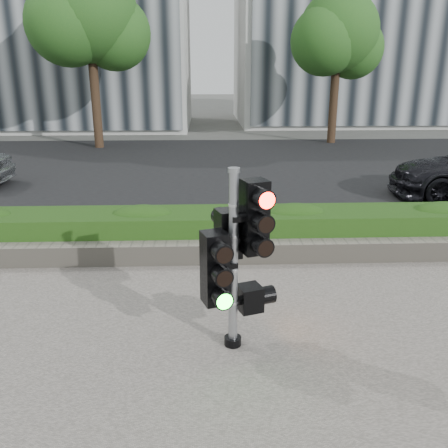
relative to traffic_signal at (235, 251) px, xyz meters
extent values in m
plane|color=#51514C|center=(-0.23, 0.59, -1.19)|extent=(120.00, 120.00, 0.00)
cube|color=black|center=(-0.23, 10.59, -1.18)|extent=(60.00, 13.00, 0.02)
cube|color=gray|center=(-0.23, 3.74, -1.13)|extent=(60.00, 0.25, 0.12)
cube|color=gray|center=(-0.23, 2.49, -0.99)|extent=(12.00, 0.32, 0.34)
cube|color=#427423|center=(-0.23, 3.14, -0.82)|extent=(12.00, 1.00, 0.68)
cube|color=#B7B7B2|center=(10.77, 25.59, 4.81)|extent=(18.00, 10.00, 12.00)
cylinder|color=black|center=(-4.73, 15.09, 0.83)|extent=(0.36, 0.36, 4.03)
sphere|color=#17501D|center=(-4.73, 15.09, 3.99)|extent=(3.74, 3.74, 3.74)
sphere|color=#17501D|center=(-3.87, 15.45, 3.27)|extent=(2.88, 2.88, 2.88)
sphere|color=#17501D|center=(-5.45, 14.66, 3.56)|extent=(3.17, 3.17, 3.17)
cylinder|color=black|center=(5.27, 16.09, 0.60)|extent=(0.36, 0.36, 3.58)
sphere|color=#17501D|center=(5.27, 16.09, 3.42)|extent=(3.33, 3.33, 3.33)
sphere|color=#17501D|center=(6.04, 16.41, 2.78)|extent=(2.56, 2.56, 2.56)
sphere|color=#17501D|center=(4.63, 15.70, 3.03)|extent=(2.82, 2.82, 2.82)
sphere|color=#17501D|center=(5.27, 16.73, 4.19)|extent=(2.30, 2.30, 2.30)
cylinder|color=black|center=(-0.02, -0.04, -1.11)|extent=(0.20, 0.20, 0.10)
cylinder|color=gray|center=(-0.02, -0.04, -0.14)|extent=(0.10, 0.10, 2.05)
cylinder|color=gray|center=(-0.02, -0.04, 0.91)|extent=(0.13, 0.13, 0.05)
cube|color=#FF1107|center=(0.21, 0.01, 0.39)|extent=(0.33, 0.33, 0.82)
cube|color=#14E51E|center=(-0.23, -0.14, -0.14)|extent=(0.33, 0.33, 0.82)
cube|color=black|center=(-0.06, 0.19, 0.14)|extent=(0.33, 0.33, 0.56)
cube|color=orange|center=(0.18, 0.06, -0.61)|extent=(0.33, 0.33, 0.30)
camera|label=1|loc=(-0.31, -4.87, 1.90)|focal=38.00mm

